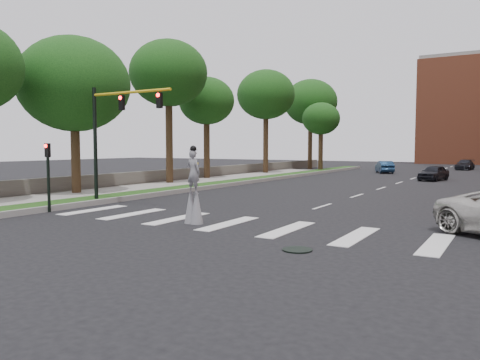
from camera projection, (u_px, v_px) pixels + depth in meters
The scene contains 18 objects.
ground_plane at pixel (244, 231), 17.12m from camera, with size 160.00×160.00×0.00m, color black.
grass_median at pixel (246, 181), 40.12m from camera, with size 2.00×60.00×0.25m, color #1A4012.
median_curb at pixel (256, 181), 39.58m from camera, with size 0.20×60.00×0.28m, color gray.
sidewalk_left at pixel (138, 189), 33.08m from camera, with size 4.00×60.00×0.18m, color gray.
stone_wall at pixel (206, 173), 44.61m from camera, with size 0.50×56.00×1.10m, color #524E46.
manhole at pixel (297, 250), 13.88m from camera, with size 0.90×0.90×0.04m, color black.
traffic_signal at pixel (111, 126), 24.38m from camera, with size 5.30×0.23×6.20m.
secondary_signal at pixel (48, 171), 21.80m from camera, with size 0.25×0.21×3.23m.
stilt_performer at pixel (194, 193), 18.61m from camera, with size 0.84×0.55×3.12m.
car_near at pixel (434, 173), 41.90m from camera, with size 1.65×4.10×1.40m, color black.
car_mid at pixel (385, 167), 53.67m from camera, with size 1.47×4.20×1.39m, color navy.
car_far at pixel (465, 165), 60.85m from camera, with size 1.85×4.56×1.32m, color black.
tree_1 at pixel (74, 85), 28.86m from camera, with size 6.87×6.87×9.83m.
tree_2 at pixel (169, 74), 36.80m from camera, with size 6.14×6.14×11.44m.
tree_3 at pixel (206, 102), 42.40m from camera, with size 5.06×5.06×9.34m.
tree_4 at pixel (266, 95), 50.80m from camera, with size 6.31×6.31×11.36m.
tree_5 at pixel (311, 102), 61.10m from camera, with size 6.96×6.96×11.79m.
tree_6 at pixel (321, 119), 56.38m from camera, with size 4.56×4.56×8.34m.
Camera 1 is at (8.54, -14.63, 3.10)m, focal length 35.00 mm.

